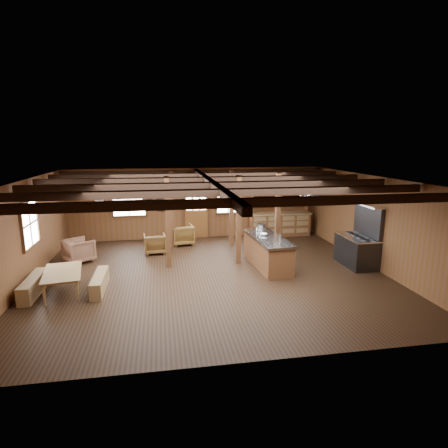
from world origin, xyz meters
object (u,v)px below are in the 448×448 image
(armchair_a, at_px, (155,244))
(armchair_c, at_px, (79,250))
(armchair_b, at_px, (182,235))
(commercial_range, at_px, (358,245))
(dining_table, at_px, (65,282))
(kitchen_island, at_px, (267,251))

(armchair_a, height_order, armchair_c, armchair_c)
(armchair_a, height_order, armchair_b, armchair_b)
(armchair_b, bearing_deg, commercial_range, 138.74)
(dining_table, bearing_deg, armchair_a, -44.83)
(kitchen_island, relative_size, armchair_c, 3.06)
(kitchen_island, xyz_separation_m, dining_table, (-5.72, -1.15, -0.20))
(armchair_b, relative_size, armchair_c, 0.98)
(commercial_range, distance_m, dining_table, 8.59)
(kitchen_island, distance_m, armchair_c, 6.05)
(armchair_a, bearing_deg, commercial_range, 154.06)
(dining_table, height_order, armchair_b, armchair_b)
(armchair_c, bearing_deg, armchair_b, -101.41)
(armchair_a, relative_size, armchair_c, 0.90)
(armchair_b, bearing_deg, armchair_a, 35.32)
(dining_table, xyz_separation_m, armchair_c, (-0.15, 2.59, 0.10))
(armchair_a, xyz_separation_m, armchair_b, (1.02, 0.98, 0.03))
(kitchen_island, bearing_deg, dining_table, -172.29)
(commercial_range, relative_size, armchair_a, 2.62)
(dining_table, bearing_deg, armchair_b, -47.62)
(commercial_range, bearing_deg, dining_table, -174.81)
(dining_table, distance_m, armchair_a, 3.88)
(commercial_range, bearing_deg, armchair_c, 168.20)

